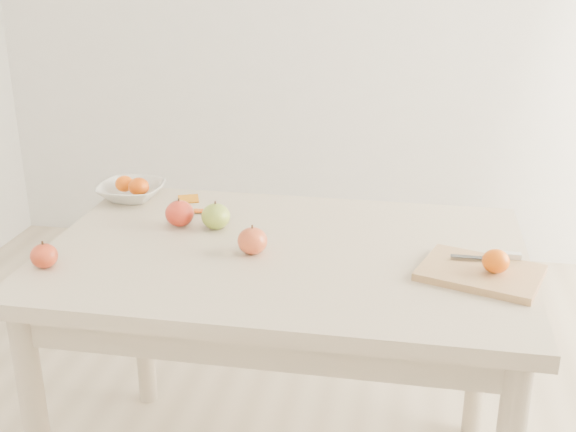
# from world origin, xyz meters

# --- Properties ---
(table) EXTENTS (1.20, 0.80, 0.75)m
(table) POSITION_xyz_m (0.00, 0.00, 0.65)
(table) COLOR beige
(table) RESTS_ON ground
(cutting_board) EXTENTS (0.31, 0.27, 0.02)m
(cutting_board) POSITION_xyz_m (0.47, -0.07, 0.76)
(cutting_board) COLOR tan
(cutting_board) RESTS_ON table
(board_tangerine) EXTENTS (0.06, 0.06, 0.05)m
(board_tangerine) POSITION_xyz_m (0.50, -0.08, 0.80)
(board_tangerine) COLOR #D65307
(board_tangerine) RESTS_ON cutting_board
(fruit_bowl) EXTENTS (0.19, 0.19, 0.05)m
(fruit_bowl) POSITION_xyz_m (-0.52, 0.29, 0.77)
(fruit_bowl) COLOR silver
(fruit_bowl) RESTS_ON table
(bowl_tangerine_near) EXTENTS (0.06, 0.06, 0.05)m
(bowl_tangerine_near) POSITION_xyz_m (-0.54, 0.30, 0.79)
(bowl_tangerine_near) COLOR #E65308
(bowl_tangerine_near) RESTS_ON fruit_bowl
(bowl_tangerine_far) EXTENTS (0.06, 0.06, 0.05)m
(bowl_tangerine_far) POSITION_xyz_m (-0.49, 0.27, 0.80)
(bowl_tangerine_far) COLOR #CE5007
(bowl_tangerine_far) RESTS_ON fruit_bowl
(orange_peel_a) EXTENTS (0.07, 0.06, 0.01)m
(orange_peel_a) POSITION_xyz_m (-0.35, 0.30, 0.75)
(orange_peel_a) COLOR #CB700E
(orange_peel_a) RESTS_ON table
(orange_peel_b) EXTENTS (0.05, 0.04, 0.01)m
(orange_peel_b) POSITION_xyz_m (-0.28, 0.21, 0.75)
(orange_peel_b) COLOR #CD530E
(orange_peel_b) RESTS_ON table
(paring_knife) EXTENTS (0.17, 0.04, 0.01)m
(paring_knife) POSITION_xyz_m (0.52, -0.00, 0.78)
(paring_knife) COLOR silver
(paring_knife) RESTS_ON cutting_board
(apple_green) EXTENTS (0.08, 0.08, 0.07)m
(apple_green) POSITION_xyz_m (-0.21, 0.10, 0.79)
(apple_green) COLOR olive
(apple_green) RESTS_ON table
(apple_red_a) EXTENTS (0.08, 0.08, 0.07)m
(apple_red_a) POSITION_xyz_m (-0.31, 0.11, 0.79)
(apple_red_a) COLOR maroon
(apple_red_a) RESTS_ON table
(apple_red_e) EXTENTS (0.07, 0.07, 0.07)m
(apple_red_e) POSITION_xyz_m (-0.07, -0.04, 0.78)
(apple_red_e) COLOR #A2181D
(apple_red_e) RESTS_ON table
(apple_red_d) EXTENTS (0.07, 0.07, 0.06)m
(apple_red_d) POSITION_xyz_m (-0.54, -0.21, 0.78)
(apple_red_d) COLOR maroon
(apple_red_d) RESTS_ON table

